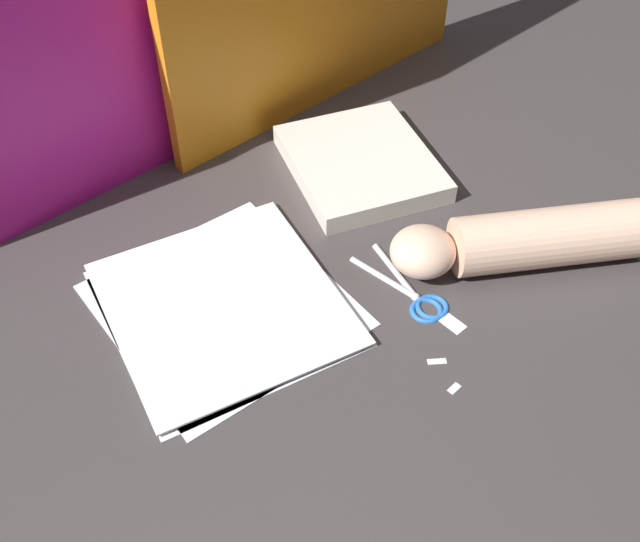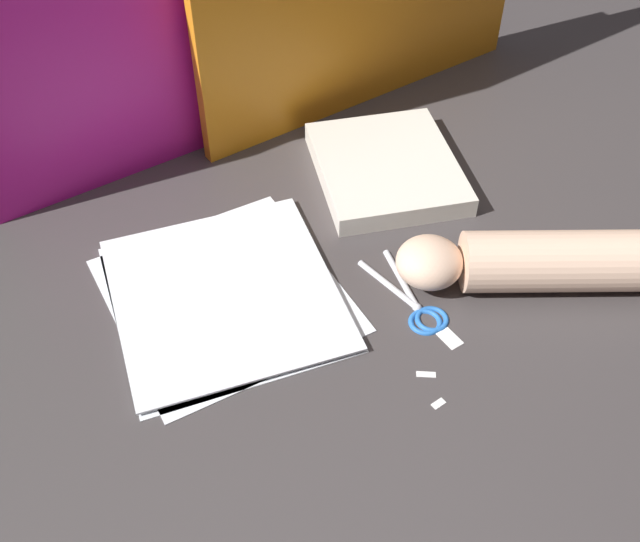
# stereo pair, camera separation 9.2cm
# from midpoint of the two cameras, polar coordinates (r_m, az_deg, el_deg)

# --- Properties ---
(ground_plane) EXTENTS (6.00, 6.00, 0.00)m
(ground_plane) POSITION_cam_midpoint_polar(r_m,az_deg,el_deg) (1.00, -3.35, -0.91)
(ground_plane) COLOR #3D3838
(backdrop_panel_center) EXTENTS (0.82, 0.17, 0.38)m
(backdrop_panel_center) POSITION_cam_midpoint_polar(r_m,az_deg,el_deg) (1.16, -11.63, 17.64)
(backdrop_panel_center) COLOR #D81E9E
(backdrop_panel_center) RESTS_ON ground_plane
(paper_stack) EXTENTS (0.31, 0.32, 0.01)m
(paper_stack) POSITION_cam_midpoint_polar(r_m,az_deg,el_deg) (0.97, -10.09, -2.68)
(paper_stack) COLOR white
(paper_stack) RESTS_ON ground_plane
(book_closed) EXTENTS (0.25, 0.27, 0.03)m
(book_closed) POSITION_cam_midpoint_polar(r_m,az_deg,el_deg) (1.16, 0.83, 8.12)
(book_closed) COLOR silver
(book_closed) RESTS_ON ground_plane
(scissors) EXTENTS (0.07, 0.16, 0.01)m
(scissors) POSITION_cam_midpoint_polar(r_m,az_deg,el_deg) (0.98, 4.45, -1.81)
(scissors) COLOR silver
(scissors) RESTS_ON ground_plane
(hand_forearm) EXTENTS (0.35, 0.21, 0.08)m
(hand_forearm) POSITION_cam_midpoint_polar(r_m,az_deg,el_deg) (1.02, 12.71, 2.16)
(hand_forearm) COLOR beige
(hand_forearm) RESTS_ON ground_plane
(paper_scrap_near) EXTENTS (0.02, 0.03, 0.00)m
(paper_scrap_near) POSITION_cam_midpoint_polar(r_m,az_deg,el_deg) (0.95, 7.38, -4.15)
(paper_scrap_near) COLOR white
(paper_scrap_near) RESTS_ON ground_plane
(paper_scrap_mid) EXTENTS (0.02, 0.02, 0.00)m
(paper_scrap_mid) POSITION_cam_midpoint_polar(r_m,az_deg,el_deg) (0.91, 6.04, -7.02)
(paper_scrap_mid) COLOR white
(paper_scrap_mid) RESTS_ON ground_plane
(paper_scrap_far) EXTENTS (0.02, 0.01, 0.00)m
(paper_scrap_far) POSITION_cam_midpoint_polar(r_m,az_deg,el_deg) (0.89, 7.27, -9.02)
(paper_scrap_far) COLOR white
(paper_scrap_far) RESTS_ON ground_plane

